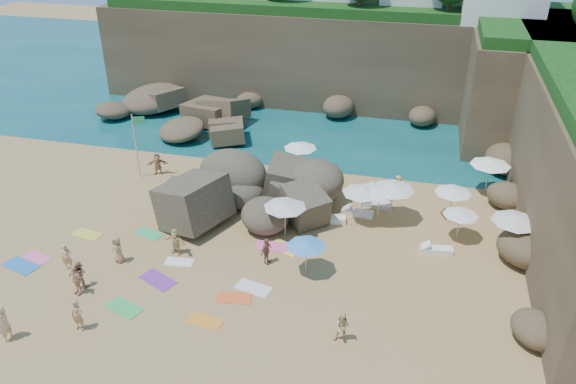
% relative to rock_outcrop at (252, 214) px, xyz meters
% --- Properties ---
extents(ground, '(120.00, 120.00, 0.00)m').
position_rel_rock_outcrop_xyz_m(ground, '(0.34, -3.29, 0.00)').
color(ground, tan).
rests_on(ground, ground).
extents(seawater, '(120.00, 120.00, 0.00)m').
position_rel_rock_outcrop_xyz_m(seawater, '(0.34, 26.71, 0.00)').
color(seawater, '#0C4751').
rests_on(seawater, ground).
extents(cliff_back, '(44.00, 8.00, 8.00)m').
position_rel_rock_outcrop_xyz_m(cliff_back, '(2.34, 21.71, 4.00)').
color(cliff_back, brown).
rests_on(cliff_back, ground).
extents(cliff_corner, '(10.00, 12.00, 8.00)m').
position_rel_rock_outcrop_xyz_m(cliff_corner, '(17.34, 16.71, 4.00)').
color(cliff_corner, brown).
rests_on(cliff_corner, ground).
extents(rock_promontory, '(12.00, 7.00, 2.00)m').
position_rel_rock_outcrop_xyz_m(rock_promontory, '(-10.66, 12.71, 0.00)').
color(rock_promontory, brown).
rests_on(rock_promontory, ground).
extents(marina_masts, '(3.10, 0.10, 6.00)m').
position_rel_rock_outcrop_xyz_m(marina_masts, '(-16.16, 26.71, 3.00)').
color(marina_masts, white).
rests_on(marina_masts, ground).
extents(rock_outcrop, '(7.95, 6.15, 3.06)m').
position_rel_rock_outcrop_xyz_m(rock_outcrop, '(0.00, 0.00, 0.00)').
color(rock_outcrop, brown).
rests_on(rock_outcrop, ground).
extents(flag_pole, '(0.86, 0.31, 4.49)m').
position_rel_rock_outcrop_xyz_m(flag_pole, '(-8.72, 2.91, 2.86)').
color(flag_pole, silver).
rests_on(flag_pole, ground).
extents(parasol_0, '(2.25, 2.25, 2.13)m').
position_rel_rock_outcrop_xyz_m(parasol_0, '(1.54, 6.30, 1.95)').
color(parasol_0, silver).
rests_on(parasol_0, ground).
extents(parasol_1, '(2.44, 2.44, 2.31)m').
position_rel_rock_outcrop_xyz_m(parasol_1, '(7.44, 1.12, 2.12)').
color(parasol_1, silver).
rests_on(parasol_1, ground).
extents(parasol_2, '(2.37, 2.37, 2.24)m').
position_rel_rock_outcrop_xyz_m(parasol_2, '(3.52, 1.88, 2.06)').
color(parasol_2, silver).
rests_on(parasol_2, ground).
extents(parasol_3, '(2.53, 2.53, 2.39)m').
position_rel_rock_outcrop_xyz_m(parasol_3, '(13.83, 6.23, 2.19)').
color(parasol_3, silver).
rests_on(parasol_3, ground).
extents(parasol_4, '(2.16, 2.16, 2.04)m').
position_rel_rock_outcrop_xyz_m(parasol_4, '(11.57, 2.50, 1.87)').
color(parasol_4, silver).
rests_on(parasol_4, ground).
extents(parasol_5, '(2.57, 2.57, 2.43)m').
position_rel_rock_outcrop_xyz_m(parasol_5, '(8.15, 1.42, 2.23)').
color(parasol_5, silver).
rests_on(parasol_5, ground).
extents(parasol_7, '(2.38, 2.38, 2.25)m').
position_rel_rock_outcrop_xyz_m(parasol_7, '(6.48, 0.87, 2.06)').
color(parasol_7, silver).
rests_on(parasol_7, ground).
extents(parasol_8, '(1.96, 1.96, 1.85)m').
position_rel_rock_outcrop_xyz_m(parasol_8, '(11.98, 0.26, 1.70)').
color(parasol_8, silver).
rests_on(parasol_8, ground).
extents(parasol_9, '(2.41, 2.41, 2.28)m').
position_rel_rock_outcrop_xyz_m(parasol_9, '(2.56, -1.84, 2.09)').
color(parasol_9, silver).
rests_on(parasol_9, ground).
extents(parasol_10, '(2.04, 2.04, 1.93)m').
position_rel_rock_outcrop_xyz_m(parasol_10, '(4.42, -4.84, 1.77)').
color(parasol_10, silver).
rests_on(parasol_10, ground).
extents(parasol_11, '(2.51, 2.51, 2.37)m').
position_rel_rock_outcrop_xyz_m(parasol_11, '(14.68, -0.46, 2.17)').
color(parasol_11, silver).
rests_on(parasol_11, ground).
extents(lounger_0, '(1.83, 1.47, 0.28)m').
position_rel_rock_outcrop_xyz_m(lounger_0, '(7.15, 4.95, 0.14)').
color(lounger_0, silver).
rests_on(lounger_0, ground).
extents(lounger_1, '(2.11, 1.25, 0.31)m').
position_rel_rock_outcrop_xyz_m(lounger_1, '(2.30, 5.32, 0.16)').
color(lounger_1, white).
rests_on(lounger_1, ground).
extents(lounger_2, '(2.13, 1.07, 0.32)m').
position_rel_rock_outcrop_xyz_m(lounger_2, '(4.64, 0.31, 0.16)').
color(lounger_2, white).
rests_on(lounger_2, ground).
extents(lounger_3, '(1.86, 0.72, 0.28)m').
position_rel_rock_outcrop_xyz_m(lounger_3, '(7.22, 2.74, 0.14)').
color(lounger_3, silver).
rests_on(lounger_3, ground).
extents(lounger_4, '(1.92, 0.70, 0.29)m').
position_rel_rock_outcrop_xyz_m(lounger_4, '(6.21, 1.47, 0.15)').
color(lounger_4, white).
rests_on(lounger_4, ground).
extents(lounger_5, '(1.78, 0.79, 0.27)m').
position_rel_rock_outcrop_xyz_m(lounger_5, '(10.91, -1.32, 0.13)').
color(lounger_5, white).
rests_on(lounger_5, ground).
extents(towel_0, '(2.11, 1.45, 0.03)m').
position_rel_rock_outcrop_xyz_m(towel_0, '(-10.14, -7.97, 0.02)').
color(towel_0, blue).
rests_on(towel_0, ground).
extents(towel_1, '(1.68, 1.20, 0.03)m').
position_rel_rock_outcrop_xyz_m(towel_1, '(-9.77, -7.12, 0.01)').
color(towel_1, pink).
rests_on(towel_1, ground).
extents(towel_2, '(1.71, 1.03, 0.03)m').
position_rel_rock_outcrop_xyz_m(towel_2, '(0.77, -9.58, 0.01)').
color(towel_2, orange).
rests_on(towel_2, ground).
extents(towel_3, '(1.96, 1.40, 0.03)m').
position_rel_rock_outcrop_xyz_m(towel_3, '(-3.27, -9.66, 0.02)').
color(towel_3, green).
rests_on(towel_3, ground).
extents(towel_4, '(1.77, 1.04, 0.03)m').
position_rel_rock_outcrop_xyz_m(towel_4, '(-8.44, -4.44, 0.01)').
color(towel_4, gold).
rests_on(towel_4, ground).
extents(towel_5, '(1.56, 0.89, 0.03)m').
position_rel_rock_outcrop_xyz_m(towel_5, '(-2.25, -5.62, 0.01)').
color(towel_5, white).
rests_on(towel_5, ground).
extents(towel_6, '(2.13, 1.67, 0.03)m').
position_rel_rock_outcrop_xyz_m(towel_6, '(-2.66, -7.31, 0.02)').
color(towel_6, '#782E96').
rests_on(towel_6, ground).
extents(towel_8, '(1.94, 1.29, 0.03)m').
position_rel_rock_outcrop_xyz_m(towel_8, '(2.24, -2.94, 0.02)').
color(towel_8, blue).
rests_on(towel_8, ground).
extents(towel_9, '(1.87, 1.01, 0.03)m').
position_rel_rock_outcrop_xyz_m(towel_9, '(2.12, -3.03, 0.02)').
color(towel_9, pink).
rests_on(towel_9, ground).
extents(towel_10, '(1.82, 1.09, 0.03)m').
position_rel_rock_outcrop_xyz_m(towel_10, '(1.52, -7.70, 0.02)').
color(towel_10, '#F85A27').
rests_on(towel_10, ground).
extents(towel_11, '(1.79, 1.25, 0.03)m').
position_rel_rock_outcrop_xyz_m(towel_11, '(-5.04, -3.53, 0.01)').
color(towel_11, '#32AF68').
rests_on(towel_11, ground).
extents(towel_12, '(1.99, 1.56, 0.03)m').
position_rel_rock_outcrop_xyz_m(towel_12, '(2.84, -2.97, 0.02)').
color(towel_12, '#FFED43').
rests_on(towel_12, ground).
extents(towel_13, '(1.93, 1.27, 0.03)m').
position_rel_rock_outcrop_xyz_m(towel_13, '(2.19, -6.75, 0.02)').
color(towel_13, silver).
rests_on(towel_13, ground).
extents(person_stand_0, '(0.63, 0.53, 1.46)m').
position_rel_rock_outcrop_xyz_m(person_stand_0, '(-7.54, -7.55, 0.73)').
color(person_stand_0, tan).
rests_on(person_stand_0, ground).
extents(person_stand_1, '(0.77, 0.63, 1.46)m').
position_rel_rock_outcrop_xyz_m(person_stand_1, '(-6.12, -8.67, 0.73)').
color(person_stand_1, '#A67C53').
rests_on(person_stand_1, ground).
extents(person_stand_2, '(0.95, 0.92, 1.45)m').
position_rel_rock_outcrop_xyz_m(person_stand_2, '(-0.21, 2.13, 0.72)').
color(person_stand_2, '#E9A984').
rests_on(person_stand_2, ground).
extents(person_stand_3, '(0.63, 0.94, 1.49)m').
position_rel_rock_outcrop_xyz_m(person_stand_3, '(2.24, -4.54, 0.75)').
color(person_stand_3, '#9F614F').
rests_on(person_stand_3, ground).
extents(person_stand_4, '(0.87, 0.81, 1.59)m').
position_rel_rock_outcrop_xyz_m(person_stand_4, '(8.34, 4.15, 0.79)').
color(person_stand_4, '#E3A577').
rests_on(person_stand_4, ground).
extents(person_stand_5, '(1.45, 0.92, 1.51)m').
position_rel_rock_outcrop_xyz_m(person_stand_5, '(-7.82, 3.59, 0.76)').
color(person_stand_5, tan).
rests_on(person_stand_5, ground).
extents(person_stand_6, '(0.44, 0.67, 1.84)m').
position_rel_rock_outcrop_xyz_m(person_stand_6, '(-7.20, -12.75, 0.92)').
color(person_stand_6, '#DEAF7E').
rests_on(person_stand_6, ground).
extents(person_lie_1, '(1.36, 1.79, 0.39)m').
position_rel_rock_outcrop_xyz_m(person_lie_1, '(-5.95, -9.20, 0.19)').
color(person_lie_1, '#E8A384').
rests_on(person_lie_1, ground).
extents(person_lie_2, '(1.14, 1.63, 0.40)m').
position_rel_rock_outcrop_xyz_m(person_lie_2, '(-5.32, -6.34, 0.20)').
color(person_lie_2, '#A97E54').
rests_on(person_lie_2, ground).
extents(person_lie_3, '(1.68, 1.77, 0.40)m').
position_rel_rock_outcrop_xyz_m(person_lie_3, '(-2.70, -4.91, 0.20)').
color(person_lie_3, tan).
rests_on(person_lie_3, ground).
extents(person_lie_4, '(0.66, 1.60, 0.38)m').
position_rel_rock_outcrop_xyz_m(person_lie_4, '(-4.46, -11.43, 0.19)').
color(person_lie_4, tan).
rests_on(person_lie_4, ground).
extents(person_lie_5, '(0.85, 1.56, 0.57)m').
position_rel_rock_outcrop_xyz_m(person_lie_5, '(7.04, -9.30, 0.28)').
color(person_lie_5, '#DCB87D').
rests_on(person_lie_5, ground).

